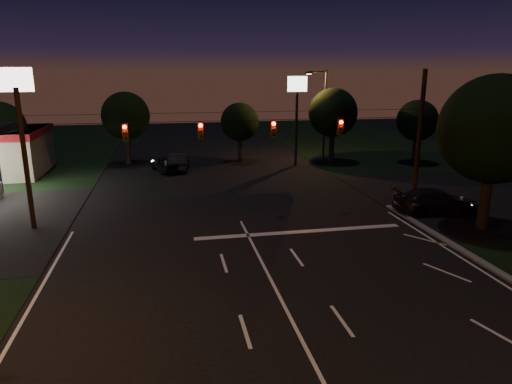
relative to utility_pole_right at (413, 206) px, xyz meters
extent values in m
plane|color=black|center=(-12.00, -15.00, 0.00)|extent=(140.00, 140.00, 0.00)
cube|color=black|center=(8.00, 1.00, 0.00)|extent=(20.00, 16.00, 0.02)
cube|color=silver|center=(-9.00, -3.50, 0.01)|extent=(12.00, 0.50, 0.01)
cylinder|color=black|center=(0.00, 0.00, 0.00)|extent=(0.30, 0.30, 9.00)
cylinder|color=black|center=(-24.00, 0.00, 0.00)|extent=(0.28, 0.28, 8.00)
cylinder|color=black|center=(-12.00, 0.00, 6.00)|extent=(24.00, 0.03, 0.03)
cylinder|color=black|center=(-12.00, 0.00, 6.50)|extent=(24.00, 0.02, 0.02)
cube|color=#3F3307|center=(-18.50, 0.00, 5.45)|extent=(0.32, 0.26, 1.00)
sphere|color=#FF0705|center=(-18.50, -0.16, 5.78)|extent=(0.22, 0.22, 0.22)
sphere|color=black|center=(-18.50, -0.16, 5.45)|extent=(0.20, 0.20, 0.20)
sphere|color=black|center=(-18.50, -0.16, 5.12)|extent=(0.20, 0.20, 0.20)
cube|color=#3F3307|center=(-14.20, 0.00, 5.45)|extent=(0.32, 0.26, 1.00)
sphere|color=#FF0705|center=(-14.20, -0.16, 5.78)|extent=(0.22, 0.22, 0.22)
sphere|color=black|center=(-14.20, -0.16, 5.45)|extent=(0.20, 0.20, 0.20)
sphere|color=black|center=(-14.20, -0.16, 5.12)|extent=(0.20, 0.20, 0.20)
cube|color=#3F3307|center=(-9.80, 0.00, 5.45)|extent=(0.32, 0.26, 1.00)
sphere|color=#FF0705|center=(-9.80, -0.16, 5.78)|extent=(0.22, 0.22, 0.22)
sphere|color=black|center=(-9.80, -0.16, 5.45)|extent=(0.20, 0.20, 0.20)
sphere|color=black|center=(-9.80, -0.16, 5.12)|extent=(0.20, 0.20, 0.20)
cube|color=#3F3307|center=(-5.50, 0.00, 5.45)|extent=(0.32, 0.26, 1.00)
sphere|color=#FF0705|center=(-5.50, -0.16, 5.78)|extent=(0.22, 0.22, 0.22)
sphere|color=black|center=(-5.50, -0.16, 5.45)|extent=(0.20, 0.20, 0.20)
sphere|color=black|center=(-5.50, -0.16, 5.12)|extent=(0.20, 0.20, 0.20)
cylinder|color=black|center=(-26.00, 7.00, 3.75)|extent=(0.24, 0.24, 7.50)
cube|color=white|center=(-26.00, 7.00, 8.30)|extent=(2.20, 0.30, 1.60)
cylinder|color=black|center=(-4.00, 15.00, 3.50)|extent=(0.24, 0.24, 7.00)
cube|color=white|center=(-4.00, 15.00, 7.70)|extent=(1.80, 0.30, 1.40)
cylinder|color=black|center=(-0.50, 17.00, 4.50)|extent=(0.20, 0.20, 9.00)
cylinder|color=black|center=(-1.40, 17.00, 8.80)|extent=(1.80, 0.12, 0.12)
cube|color=black|center=(-2.30, 17.00, 8.70)|extent=(0.60, 0.35, 0.22)
cube|color=orange|center=(-2.30, 17.00, 8.58)|extent=(0.45, 0.25, 0.04)
cylinder|color=black|center=(1.50, -5.00, 2.00)|extent=(0.60, 0.60, 4.00)
sphere|color=black|center=(1.50, -5.00, 5.76)|extent=(6.00, 6.00, 6.00)
sphere|color=black|center=(2.10, -4.55, 5.58)|extent=(4.50, 4.50, 4.50)
sphere|color=black|center=(0.90, -4.70, 5.62)|extent=(4.20, 4.20, 4.20)
cylinder|color=black|center=(-30.00, 15.00, 1.50)|extent=(0.49, 0.49, 3.00)
sphere|color=black|center=(-30.00, 15.00, 4.32)|extent=(4.20, 4.20, 4.20)
sphere|color=black|center=(-29.58, 15.32, 4.19)|extent=(3.15, 3.15, 3.15)
cylinder|color=black|center=(-20.00, 19.00, 1.62)|extent=(0.52, 0.52, 3.25)
sphere|color=black|center=(-20.00, 19.00, 4.68)|extent=(4.60, 4.60, 4.60)
sphere|color=black|center=(-19.54, 19.34, 4.54)|extent=(3.45, 3.45, 3.45)
sphere|color=black|center=(-20.46, 19.23, 4.58)|extent=(3.22, 3.22, 3.22)
cylinder|color=black|center=(-9.00, 18.00, 1.38)|extent=(0.47, 0.47, 2.75)
sphere|color=black|center=(-9.00, 18.00, 3.96)|extent=(3.80, 3.80, 3.80)
sphere|color=black|center=(-8.62, 18.28, 3.85)|extent=(2.85, 2.85, 2.85)
sphere|color=black|center=(-9.38, 18.19, 3.87)|extent=(2.66, 2.66, 2.66)
cylinder|color=black|center=(0.00, 16.00, 1.70)|extent=(0.53, 0.53, 3.40)
sphere|color=black|center=(0.00, 16.00, 4.90)|extent=(4.80, 4.80, 4.80)
sphere|color=black|center=(0.48, 16.36, 4.75)|extent=(3.60, 3.60, 3.60)
sphere|color=black|center=(-0.48, 16.24, 4.79)|extent=(3.36, 3.36, 3.36)
cylinder|color=black|center=(8.00, 14.00, 1.45)|extent=(0.48, 0.48, 2.90)
sphere|color=black|center=(8.00, 14.00, 4.18)|extent=(4.00, 4.00, 4.00)
sphere|color=black|center=(8.40, 14.30, 4.06)|extent=(3.00, 3.00, 3.00)
sphere|color=black|center=(7.60, 14.20, 4.09)|extent=(2.80, 2.80, 2.80)
imported|color=black|center=(-16.39, 14.35, 0.72)|extent=(3.02, 4.57, 1.45)
imported|color=black|center=(-15.25, 14.91, 0.79)|extent=(2.19, 4.92, 1.57)
imported|color=black|center=(0.57, -1.75, 0.79)|extent=(5.65, 2.81, 1.58)
camera|label=1|loc=(-16.16, -27.05, 8.84)|focal=32.00mm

